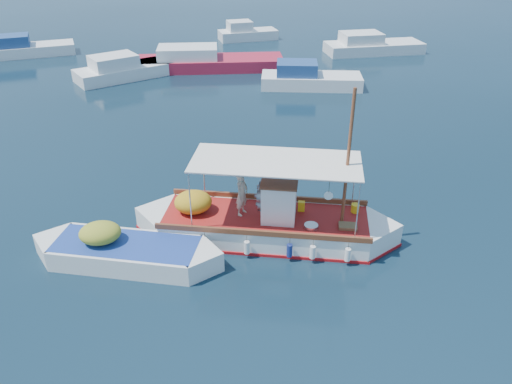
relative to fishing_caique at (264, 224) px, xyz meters
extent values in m
plane|color=black|center=(0.17, 0.14, -0.49)|extent=(160.00, 160.00, 0.00)
cube|color=white|center=(0.05, -0.01, -0.17)|extent=(7.17, 3.92, 1.00)
cube|color=white|center=(-3.25, 0.85, -0.17)|extent=(2.20, 2.20, 1.00)
cube|color=white|center=(3.35, -0.87, -0.17)|extent=(2.20, 2.20, 1.00)
cube|color=#AC1013|center=(0.05, -0.01, -0.47)|extent=(7.28, 4.01, 0.16)
cube|color=maroon|center=(0.05, -0.01, 0.31)|extent=(7.13, 3.75, 0.05)
cube|color=brown|center=(0.34, 1.10, 0.42)|extent=(6.71, 1.83, 0.18)
cube|color=brown|center=(-0.24, -1.12, 0.42)|extent=(6.71, 1.83, 0.18)
cube|color=white|center=(0.49, -0.13, 1.01)|extent=(1.35, 1.42, 1.36)
cube|color=brown|center=(0.49, -0.13, 1.72)|extent=(1.47, 1.53, 0.05)
cylinder|color=slate|center=(-0.15, -0.26, 1.29)|extent=(0.31, 0.49, 0.45)
cylinder|color=slate|center=(-0.01, 0.30, 1.29)|extent=(0.31, 0.49, 0.45)
cylinder|color=slate|center=(-0.08, 0.02, 0.79)|extent=(0.31, 0.49, 0.45)
cylinder|color=brown|center=(2.51, -0.65, 2.60)|extent=(0.13, 0.13, 4.55)
cylinder|color=brown|center=(1.81, -0.47, 2.24)|extent=(1.60, 0.48, 0.07)
cylinder|color=silver|center=(-1.90, 1.53, 1.35)|extent=(0.05, 0.05, 2.05)
cylinder|color=silver|center=(-2.40, -0.41, 1.35)|extent=(0.05, 0.05, 2.05)
cylinder|color=silver|center=(3.12, 0.22, 1.35)|extent=(0.05, 0.05, 2.05)
cylinder|color=silver|center=(2.61, -1.71, 1.35)|extent=(0.05, 0.05, 2.05)
cube|color=silver|center=(0.36, -0.09, 2.40)|extent=(5.74, 3.47, 0.04)
ellipsoid|color=gold|center=(-2.32, 0.61, 0.71)|extent=(1.50, 1.37, 0.76)
cube|color=#EBB114|center=(1.32, 0.17, 0.51)|extent=(0.26, 0.22, 0.36)
cylinder|color=#EBB114|center=(3.12, -0.15, 0.49)|extent=(0.33, 0.33, 0.31)
cube|color=brown|center=(2.60, -1.05, 0.39)|extent=(0.68, 0.55, 0.11)
cylinder|color=#B2B2B2|center=(1.42, -0.89, 0.39)|extent=(0.55, 0.55, 0.11)
cylinder|color=white|center=(1.75, -1.44, 1.81)|extent=(0.27, 0.10, 0.27)
cylinder|color=white|center=(-2.03, -0.78, -0.08)|extent=(0.22, 0.22, 0.44)
cylinder|color=navy|center=(0.61, -1.47, -0.08)|extent=(0.22, 0.22, 0.44)
cylinder|color=white|center=(2.37, -1.93, -0.08)|extent=(0.22, 0.22, 0.44)
imported|color=beige|center=(-0.70, 0.26, 1.10)|extent=(0.62, 0.66, 1.52)
cube|color=white|center=(-4.50, -0.82, -0.24)|extent=(4.86, 3.01, 0.89)
cube|color=white|center=(-6.67, -0.17, -0.24)|extent=(1.70, 1.70, 0.89)
cube|color=white|center=(-2.33, -1.48, -0.24)|extent=(1.70, 1.70, 0.89)
cube|color=navy|center=(-4.50, -0.82, 0.18)|extent=(4.80, 2.82, 0.05)
ellipsoid|color=#9B9E2C|center=(-5.25, -0.59, 0.53)|extent=(1.55, 1.40, 0.65)
cube|color=silver|center=(-6.10, 19.93, -0.19)|extent=(7.43, 5.41, 1.00)
cube|color=silver|center=(-7.05, 19.44, 0.71)|extent=(3.47, 3.12, 0.80)
cube|color=#A91C32|center=(-0.69, 21.14, -0.19)|extent=(10.36, 3.39, 1.00)
cube|color=silver|center=(-2.22, 21.23, 0.71)|extent=(4.22, 2.61, 0.80)
cube|color=silver|center=(5.42, 16.10, -0.19)|extent=(6.54, 3.33, 1.00)
cube|color=navy|center=(4.50, 16.27, 0.71)|extent=(2.80, 2.30, 0.80)
cube|color=silver|center=(12.32, 24.09, -0.19)|extent=(7.68, 3.00, 1.00)
cube|color=silver|center=(11.19, 24.02, 0.71)|extent=(3.14, 2.37, 0.80)
cube|color=silver|center=(-14.54, 26.77, -0.19)|extent=(7.37, 3.83, 1.00)
cube|color=navy|center=(-15.56, 26.53, 0.71)|extent=(3.18, 2.54, 0.80)
cube|color=silver|center=(3.06, 30.01, -0.19)|extent=(5.19, 2.71, 1.00)
cube|color=silver|center=(2.33, 29.90, 0.71)|extent=(2.21, 1.98, 0.80)
camera|label=1|loc=(-2.14, -14.03, 9.28)|focal=35.00mm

